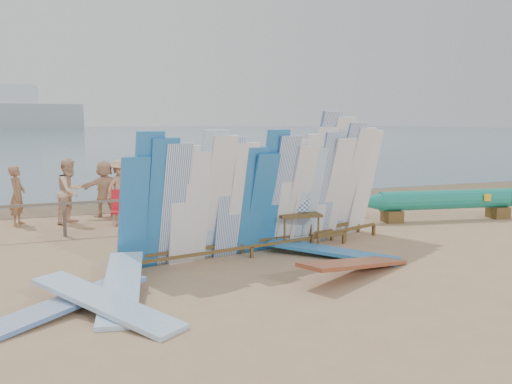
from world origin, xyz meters
name	(u,v)px	position (x,y,z in m)	size (l,w,h in m)	color
ground	(175,258)	(0.00, 0.00, 0.00)	(160.00, 160.00, 0.00)	tan
ocean	(53,132)	(0.00, 128.00, 0.00)	(320.00, 240.00, 0.02)	#405E74
wet_sand_strip	(125,206)	(0.00, 7.20, 0.00)	(40.00, 2.60, 0.01)	brown
distant_ship	(9,112)	(-12.00, 180.00, 5.31)	(45.00, 8.00, 14.00)	#999EA3
fence	(148,206)	(0.00, 3.00, 0.63)	(12.08, 0.08, 0.90)	#6D5F53
main_surfboard_rack	(247,199)	(1.42, -0.37, 1.18)	(5.29, 1.63, 2.64)	brown
side_surfboard_rack	(337,183)	(3.88, 0.24, 1.33)	(2.66, 1.47, 2.98)	brown
outrigger_canoe	(447,201)	(8.04, 1.38, 0.54)	(5.98, 1.53, 0.85)	brown
vendor_table	(298,229)	(2.72, -0.10, 0.41)	(1.00, 0.78, 1.22)	brown
flat_board_c	(355,275)	(2.74, -2.42, 0.00)	(0.56, 2.70, 0.07)	brown
flat_board_b	(122,299)	(-1.35, -2.21, 0.00)	(0.56, 2.70, 0.07)	#92BFEA
flat_board_a	(106,315)	(-1.68, -2.86, 0.00)	(0.56, 2.70, 0.07)	#92BFEA
flat_board_d	(332,257)	(3.01, -1.09, 0.00)	(0.56, 2.70, 0.07)	#2470B7
flat_board_e	(66,311)	(-2.20, -2.48, 0.00)	(0.56, 2.70, 0.07)	white
beach_chair_left	(122,214)	(-0.48, 4.13, 0.27)	(0.67, 0.69, 0.91)	red
beach_chair_right	(156,212)	(0.45, 4.27, 0.23)	(0.55, 0.56, 0.78)	red
stroller	(222,205)	(2.16, 3.58, 0.44)	(0.66, 0.87, 1.10)	red
beachgoer_4	(137,186)	(0.16, 5.57, 0.82)	(0.96, 0.42, 1.64)	#8C6042
beachgoer_5	(105,188)	(-0.79, 5.48, 0.82)	(1.52, 0.49, 1.63)	beige
beachgoer_1	(17,195)	(-3.09, 4.97, 0.79)	(0.58, 0.32, 1.59)	#8C6042
beachgoer_extra_0	(361,174)	(7.93, 5.61, 0.91)	(1.18, 0.49, 1.82)	tan
beachgoer_2	(70,191)	(-1.77, 4.73, 0.88)	(0.85, 0.41, 1.76)	beige
beachgoer_10	(309,182)	(5.27, 4.40, 0.88)	(1.04, 0.45, 1.77)	#8C6042
beachgoer_6	(171,184)	(1.09, 5.20, 0.90)	(0.88, 0.42, 1.80)	tan
beachgoer_9	(334,174)	(7.11, 6.03, 0.90)	(1.16, 0.48, 1.80)	tan
beachgoer_7	(270,176)	(4.65, 6.03, 0.93)	(0.67, 0.37, 1.85)	#8C6042
beachgoer_3	(121,188)	(-0.34, 5.41, 0.83)	(1.07, 0.44, 1.66)	tan
beachgoer_8	(264,182)	(3.80, 4.48, 0.92)	(0.89, 0.43, 1.83)	beige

